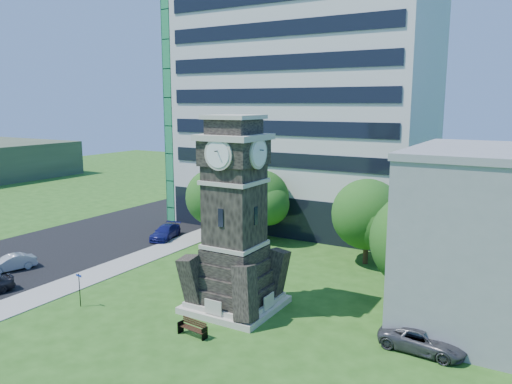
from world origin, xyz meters
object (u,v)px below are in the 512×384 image
Objects in this scene: car_street_north at (165,232)px; car_east_lot at (423,340)px; clock_tower at (235,227)px; street_sign at (79,286)px; car_street_mid at (11,263)px; park_bench at (193,327)px.

car_east_lot is at bearing -37.54° from car_street_north.
street_sign is at bearing -150.59° from clock_tower.
car_east_lot is (30.64, 3.04, 0.02)m from car_street_mid.
car_street_mid is 2.06× the size of park_bench.
street_sign reaches higher than park_bench.
clock_tower is 2.72× the size of car_east_lot.
clock_tower is 18.69m from car_street_north.
car_street_north is 2.44× the size of park_bench.
car_east_lot is 2.04× the size of street_sign.
car_east_lot reaches higher than car_street_mid.
clock_tower is 6.82× the size of park_bench.
car_street_north is at bearing 144.55° from clock_tower.
car_east_lot is at bearing 28.73° from park_bench.
park_bench is at bearing -61.57° from car_street_north.
car_east_lot is 12.46m from park_bench.
clock_tower reaches higher than car_street_mid.
park_bench is at bearing 116.07° from car_east_lot.
car_street_north is 0.97× the size of car_east_lot.
car_street_north is 28.30m from car_east_lot.
car_street_mid is at bearing -171.49° from clock_tower.
clock_tower is 12.51m from car_east_lot.
street_sign is at bearing -171.07° from park_bench.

